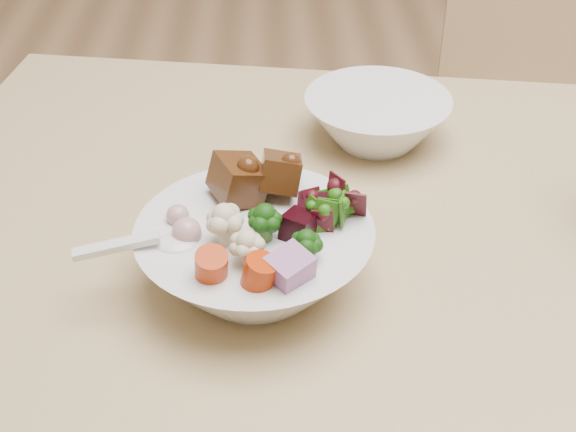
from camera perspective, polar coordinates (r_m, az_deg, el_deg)
The scene contains 4 objects.
chair_far at distance 1.43m, azimuth 18.71°, elevation 5.66°, with size 0.47×0.47×0.89m.
food_bowl at distance 0.69m, azimuth -2.24°, elevation -2.51°, with size 0.20×0.20×0.11m.
soup_spoon at distance 0.66m, azimuth -9.03°, elevation -2.06°, with size 0.10×0.03×0.02m.
side_bowl at distance 0.90m, azimuth 6.33°, elevation 6.83°, with size 0.16×0.16×0.05m, color silver, non-canonical shape.
Camera 1 is at (-0.47, -0.67, 1.18)m, focal length 50.00 mm.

